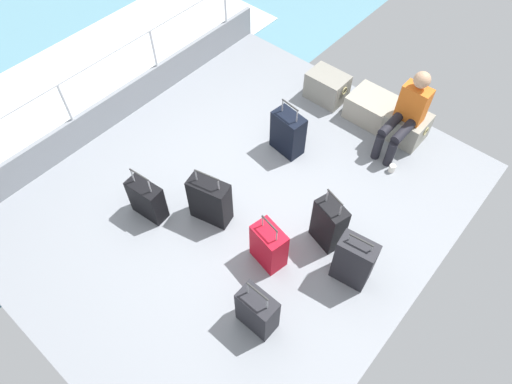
{
  "coord_description": "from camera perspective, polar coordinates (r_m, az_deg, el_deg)",
  "views": [
    {
      "loc": [
        2.21,
        -2.29,
        4.41
      ],
      "look_at": [
        0.18,
        0.06,
        0.25
      ],
      "focal_mm": 31.98,
      "sensor_mm": 36.0,
      "label": 1
    }
  ],
  "objects": [
    {
      "name": "suitcase_0",
      "position": [
        4.74,
        12.17,
        -8.45
      ],
      "size": [
        0.41,
        0.27,
        0.75
      ],
      "color": "black",
      "rests_on": "ground_plane"
    },
    {
      "name": "gunwale_port",
      "position": [
        6.48,
        -16.52,
        10.5
      ],
      "size": [
        0.06,
        5.2,
        0.45
      ],
      "primitive_type": "cube",
      "color": "gray",
      "rests_on": "ground_plane"
    },
    {
      "name": "paper_cup",
      "position": [
        5.92,
        16.65,
        2.86
      ],
      "size": [
        0.08,
        0.08,
        0.1
      ],
      "primitive_type": "cylinder",
      "color": "white",
      "rests_on": "ground_plane"
    },
    {
      "name": "sea_wake",
      "position": [
        7.85,
        -22.11,
        11.71
      ],
      "size": [
        12.0,
        12.0,
        0.01
      ],
      "color": "#598C9E",
      "rests_on": "ground_plane"
    },
    {
      "name": "cargo_crate_0",
      "position": [
        6.6,
        8.87,
        12.89
      ],
      "size": [
        0.57,
        0.38,
        0.4
      ],
      "color": "gray",
      "rests_on": "ground_plane"
    },
    {
      "name": "cargo_crate_2",
      "position": [
        6.28,
        18.29,
        7.82
      ],
      "size": [
        0.53,
        0.44,
        0.37
      ],
      "color": "gray",
      "rests_on": "ground_plane"
    },
    {
      "name": "suitcase_3",
      "position": [
        4.93,
        9.09,
        -3.98
      ],
      "size": [
        0.39,
        0.3,
        0.81
      ],
      "color": "black",
      "rests_on": "ground_plane"
    },
    {
      "name": "suitcase_4",
      "position": [
        4.78,
        1.61,
        -6.76
      ],
      "size": [
        0.4,
        0.3,
        0.71
      ],
      "color": "#B70C1E",
      "rests_on": "ground_plane"
    },
    {
      "name": "suitcase_5",
      "position": [
        4.47,
        0.17,
        -14.68
      ],
      "size": [
        0.38,
        0.23,
        0.71
      ],
      "color": "black",
      "rests_on": "ground_plane"
    },
    {
      "name": "cargo_crate_1",
      "position": [
        6.44,
        14.24,
        10.21
      ],
      "size": [
        0.63,
        0.5,
        0.34
      ],
      "color": "#9E9989",
      "rests_on": "ground_plane"
    },
    {
      "name": "railing_port",
      "position": [
        6.13,
        -17.74,
        14.29
      ],
      "size": [
        0.04,
        4.2,
        1.02
      ],
      "color": "silver",
      "rests_on": "ground_plane"
    },
    {
      "name": "suitcase_1",
      "position": [
        5.75,
        4.01,
        7.38
      ],
      "size": [
        0.44,
        0.29,
        0.77
      ],
      "color": "black",
      "rests_on": "ground_plane"
    },
    {
      "name": "suitcase_6",
      "position": [
        5.08,
        -5.77,
        -1.09
      ],
      "size": [
        0.49,
        0.32,
        0.77
      ],
      "color": "black",
      "rests_on": "ground_plane"
    },
    {
      "name": "ground_plane",
      "position": [
        5.47,
        -1.78,
        -1.14
      ],
      "size": [
        4.4,
        5.2,
        0.06
      ],
      "primitive_type": "cube",
      "color": "gray"
    },
    {
      "name": "passenger_seated",
      "position": [
        5.91,
        18.36,
        9.45
      ],
      "size": [
        0.34,
        0.66,
        1.07
      ],
      "color": "orange",
      "rests_on": "ground_plane"
    },
    {
      "name": "suitcase_2",
      "position": [
        5.27,
        -13.46,
        -0.94
      ],
      "size": [
        0.43,
        0.23,
        0.71
      ],
      "color": "black",
      "rests_on": "ground_plane"
    }
  ]
}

